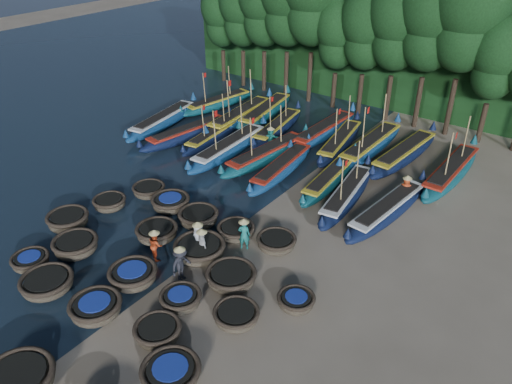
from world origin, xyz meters
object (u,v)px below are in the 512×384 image
Objects in this scene: coracle_23 at (236,231)px; long_boat_14 at (340,142)px; coracle_6 at (47,283)px; coracle_22 at (198,217)px; long_boat_8 at (388,210)px; long_boat_10 at (240,116)px; coracle_11 at (76,246)px; long_boat_12 at (277,128)px; long_boat_9 at (218,103)px; long_boat_15 at (370,146)px; coracle_24 at (276,242)px; fisherman_5 at (271,138)px; coracle_15 at (110,203)px; coracle_19 at (296,301)px; coracle_20 at (149,190)px; long_boat_7 at (347,195)px; fisherman_6 at (406,188)px; coracle_8 at (158,332)px; coracle_21 at (171,203)px; coracle_9 at (171,373)px; fisherman_3 at (181,264)px; coracle_18 at (231,277)px; coracle_5 at (30,261)px; long_boat_6 at (331,178)px; long_boat_16 at (404,154)px; coracle_14 at (236,315)px; coracle_12 at (133,275)px; long_boat_0 at (163,120)px; long_boat_4 at (267,154)px; fisherman_4 at (202,243)px; long_boat_17 at (451,172)px; fisherman_1 at (244,233)px; long_boat_13 at (324,131)px; coracle_16 at (157,232)px; coracle_10 at (68,220)px; coracle_17 at (200,249)px; long_boat_3 at (229,148)px; coracle_7 at (96,308)px; fisherman_2 at (156,244)px; coracle_3 at (18,380)px; fisherman_0 at (198,237)px.

coracle_23 is 12.17m from long_boat_14.
coracle_6 is 7.89m from coracle_22.
long_boat_10 reaches higher than long_boat_8.
long_boat_12 is (-0.17, 17.29, 0.05)m from coracle_11.
long_boat_15 reaches higher than long_boat_9.
coracle_24 is 1.16× the size of fisherman_5.
coracle_19 is at bearing -2.01° from coracle_15.
long_boat_7 is at bearing 32.43° from coracle_20.
long_boat_12 is 4.48× the size of fisherman_6.
coracle_21 is at bearing 131.77° from coracle_8.
coracle_9 is 1.22× the size of coracle_22.
coracle_18 is at bearing -64.15° from fisherman_3.
long_boat_6 is at bearing 63.73° from coracle_5.
long_boat_16 is (5.78, 13.23, 0.13)m from coracle_22.
fisherman_5 reaches higher than coracle_9.
coracle_14 is at bearing -124.68° from coracle_19.
fisherman_3 reaches higher than coracle_12.
fisherman_5 is (8.49, 1.69, 0.23)m from long_boat_0.
long_boat_7 is at bearing -6.06° from long_boat_4.
coracle_5 is 7.89m from fisherman_4.
coracle_19 is at bearing -95.31° from long_boat_17.
coracle_11 is at bearing 11.42° from fisherman_1.
long_boat_13 is at bearing 17.94° from long_boat_0.
long_boat_10 reaches higher than coracle_5.
coracle_16 is 3.93m from coracle_23.
long_boat_6 reaches higher than coracle_10.
coracle_15 is 1.27× the size of fisherman_5.
fisherman_6 is at bearing -62.89° from long_boat_16.
coracle_17 is 1.35× the size of coracle_24.
long_boat_3 is 10.87m from fisherman_4.
long_boat_8 is at bearing 69.68° from coracle_18.
coracle_7 is 2.27m from coracle_12.
fisherman_3 is at bearing 51.93° from fisherman_6.
coracle_16 is at bearing 62.23° from fisherman_3.
fisherman_2 is at bearing 31.71° from coracle_11.
fisherman_1 is at bearing 83.47° from coracle_3.
fisherman_6 reaches higher than coracle_22.
coracle_10 is 0.90× the size of coracle_18.
long_boat_0 is at bearing -58.86° from fisherman_1.
coracle_6 is 6.86m from fisherman_0.
fisherman_3 is (1.22, 3.71, 0.45)m from coracle_7.
coracle_11 is at bearing -98.72° from long_boat_12.
coracle_17 is at bearing -115.12° from long_boat_17.
coracle_21 is at bearing 175.15° from coracle_22.
coracle_18 is 11.94m from long_boat_4.
long_boat_9 is at bearing 120.04° from coracle_12.
long_boat_8 is at bearing -101.41° from long_boat_17.
long_boat_13 is at bearing 6.18° from fisherman_3.
coracle_5 is at bearing 177.60° from coracle_7.
coracle_5 is at bearing 16.77° from fisherman_1.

